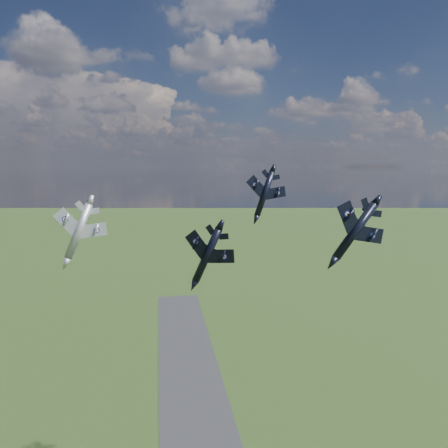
{
  "coord_description": "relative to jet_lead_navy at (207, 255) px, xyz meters",
  "views": [
    {
      "loc": [
        -12.56,
        -59.95,
        93.6
      ],
      "look_at": [
        -1.2,
        15.4,
        83.61
      ],
      "focal_mm": 35.0,
      "sensor_mm": 36.0,
      "label": 1
    }
  ],
  "objects": [
    {
      "name": "jet_left_silver",
      "position": [
        -21.29,
        13.5,
        2.22
      ],
      "size": [
        13.06,
        15.91,
        6.61
      ],
      "primitive_type": null,
      "rotation": [
        0.0,
        0.4,
        0.2
      ],
      "color": "#B3B5BF"
    },
    {
      "name": "jet_right_navy",
      "position": [
        20.59,
        -7.08,
        4.3
      ],
      "size": [
        10.31,
        13.94,
        7.91
      ],
      "primitive_type": null,
      "rotation": [
        0.0,
        0.66,
        0.09
      ],
      "color": "black"
    },
    {
      "name": "jet_high_navy",
      "position": [
        17.14,
        33.17,
        7.26
      ],
      "size": [
        12.0,
        15.48,
        6.36
      ],
      "primitive_type": null,
      "rotation": [
        0.0,
        0.34,
        0.07
      ],
      "color": "black"
    },
    {
      "name": "jet_lead_navy",
      "position": [
        0.0,
        0.0,
        0.0
      ],
      "size": [
        13.48,
        15.17,
        6.08
      ],
      "primitive_type": null,
      "rotation": [
        0.0,
        0.43,
        -0.41
      ],
      "color": "black"
    }
  ]
}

